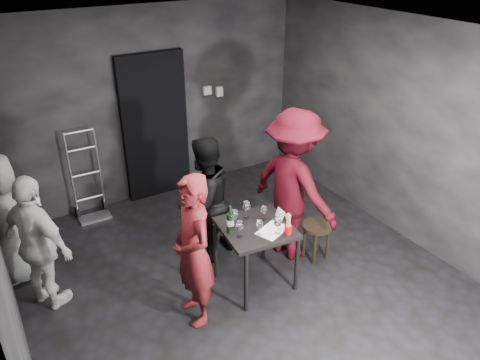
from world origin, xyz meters
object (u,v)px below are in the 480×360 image
bystander_grey (8,220)px  server_red (193,247)px  tasting_table (256,234)px  man_maroon (295,170)px  hand_truck (91,201)px  breadstick_cup (288,224)px  wine_bottle (230,222)px  bystander_cream (39,245)px  stool (317,231)px  woman_black (205,199)px

bystander_grey → server_red: bearing=122.8°
tasting_table → man_maroon: (0.69, 0.28, 0.46)m
hand_truck → breadstick_cup: (1.38, -2.62, 0.64)m
wine_bottle → bystander_cream: bearing=155.3°
server_red → bystander_grey: bearing=-134.7°
man_maroon → breadstick_cup: (-0.48, -0.55, -0.25)m
stool → bystander_cream: 3.03m
hand_truck → breadstick_cup: size_ratio=5.09×
man_maroon → bystander_grey: size_ratio=1.46×
tasting_table → bystander_grey: size_ratio=0.49×
tasting_table → breadstick_cup: bearing=-51.9°
man_maroon → stool: bearing=-156.5°
tasting_table → bystander_grey: bystander_grey is taller
tasting_table → wine_bottle: size_ratio=2.41×
wine_bottle → man_maroon: bearing=13.1°
stool → server_red: 1.73m
tasting_table → breadstick_cup: (0.21, -0.27, 0.21)m
breadstick_cup → bystander_grey: bearing=144.5°
server_red → wine_bottle: size_ratio=5.48×
bystander_cream → breadstick_cup: 2.50m
server_red → breadstick_cup: 1.01m
tasting_table → stool: size_ratio=1.60×
man_maroon → breadstick_cup: size_ratio=9.04×
tasting_table → woman_black: size_ratio=0.48×
tasting_table → stool: (0.87, 0.02, -0.27)m
man_maroon → server_red: bearing=92.9°
bystander_grey → bystander_cream: bearing=98.6°
stool → bystander_cream: bystander_cream is taller
breadstick_cup → tasting_table: bearing=128.1°
tasting_table → server_red: server_red is taller
server_red → bystander_cream: bearing=-125.0°
woman_black → man_maroon: (0.92, -0.46, 0.33)m
stool → breadstick_cup: (-0.66, -0.29, 0.48)m
hand_truck → bystander_cream: 1.81m
woman_black → man_maroon: size_ratio=0.70×
tasting_table → woman_black: 0.78m
tasting_table → breadstick_cup: 0.40m
man_maroon → tasting_table: bearing=99.8°
wine_bottle → woman_black: bearing=85.3°
tasting_table → woman_black: (-0.23, 0.73, 0.13)m
tasting_table → server_red: 0.82m
tasting_table → bystander_cream: bearing=157.2°
hand_truck → man_maroon: man_maroon is taller
man_maroon → wine_bottle: (-0.97, -0.23, -0.25)m
tasting_table → bystander_cream: (-2.02, 0.85, 0.09)m
man_maroon → bystander_grey: man_maroon is taller
bystander_cream → bystander_grey: size_ratio=0.98×
woman_black → breadstick_cup: size_ratio=6.37×
hand_truck → wine_bottle: hand_truck is taller
bystander_grey → stool: bearing=145.6°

